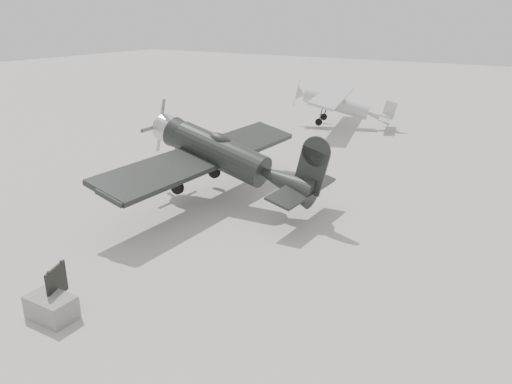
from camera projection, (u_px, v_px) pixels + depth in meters
ground at (240, 226)px, 21.38m from camera, size 160.00×160.00×0.00m
lowwing_monoplane at (229, 158)px, 23.28m from camera, size 9.35×12.94×4.21m
highwing_monoplane at (340, 102)px, 39.30m from camera, size 7.96×11.11×3.15m
equipment_block at (51, 307)px, 14.80m from camera, size 1.47×0.94×0.72m
sign_board at (57, 283)px, 15.09m from camera, size 0.44×0.98×1.48m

